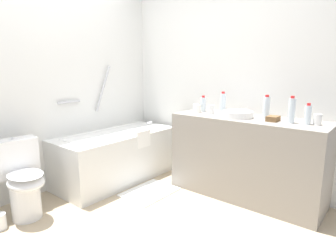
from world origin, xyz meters
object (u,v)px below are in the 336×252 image
Objects in this scene: water_bottle_3 at (203,104)px; water_bottle_0 at (266,107)px; drinking_glass_3 at (198,109)px; drinking_glass_1 at (196,108)px; toilet at (22,179)px; water_bottle_2 at (308,115)px; drinking_glass_0 at (317,120)px; bathtub at (117,154)px; water_bottle_4 at (292,110)px; water_bottle_1 at (223,103)px; amenity_basket at (273,119)px; sink_faucet at (245,112)px; sink_basin at (238,114)px; drinking_glass_2 at (211,110)px; bath_mat at (150,192)px.

water_bottle_0 is at bearing -89.79° from water_bottle_3.
drinking_glass_1 is at bearing 45.76° from drinking_glass_3.
toilet is 1.95m from drinking_glass_3.
water_bottle_2 is at bearing -92.53° from drinking_glass_1.
water_bottle_3 is at bearing 88.69° from drinking_glass_0.
bathtub is 2.24m from drinking_glass_0.
water_bottle_4 reaches higher than water_bottle_3.
amenity_basket is (-0.09, -0.60, -0.09)m from water_bottle_1.
toilet is 2.33m from sink_faucet.
sink_basin is at bearing 93.91° from water_bottle_2.
water_bottle_0 is 0.49m from drinking_glass_0.
drinking_glass_1 is 0.83× the size of drinking_glass_2.
sink_basin is 1.29m from bath_mat.
bathtub is at bearing 111.04° from water_bottle_0.
amenity_basket is (-0.00, -0.69, -0.02)m from drinking_glass_2.
water_bottle_0 reaches higher than toilet.
sink_basin is at bearing -92.97° from drinking_glass_2.
sink_faucet is at bearing 81.81° from drinking_glass_0.
bathtub is 1.29m from drinking_glass_2.
water_bottle_0 reaches higher than drinking_glass_1.
sink_faucet is 0.61× the size of water_bottle_1.
bathtub is 0.67m from bath_mat.
water_bottle_2 is (0.55, -2.01, 0.64)m from bathtub.
toilet is at bearing 149.84° from drinking_glass_2.
bathtub is 15.35× the size of drinking_glass_2.
bath_mat is (-0.66, 0.26, -0.94)m from water_bottle_3.
water_bottle_4 is 2.78× the size of drinking_glass_3.
water_bottle_1 is (0.11, 0.24, 0.08)m from sink_basin.
water_bottle_4 is at bearing -94.79° from water_bottle_3.
drinking_glass_1 is at bearing 98.42° from sink_faucet.
toilet is 1.30m from bath_mat.
toilet is 3.88× the size of water_bottle_3.
amenity_basket is (0.01, -0.36, -0.01)m from sink_basin.
bath_mat is at bearing 155.49° from drinking_glass_3.
bathtub reaches higher than water_bottle_1.
amenity_basket is at bearing -95.22° from drinking_glass_1.
water_bottle_2 is 1.97× the size of drinking_glass_2.
water_bottle_1 reaches higher than water_bottle_0.
bathtub is 4.83× the size of sink_basin.
sink_faucet is 0.56m from water_bottle_4.
bath_mat is at bearing 114.22° from water_bottle_4.
drinking_glass_2 is at bearing -119.50° from water_bottle_3.
water_bottle_3 is (0.61, -0.85, 0.63)m from bathtub.
amenity_basket is (-0.10, -0.11, -0.09)m from water_bottle_0.
sink_basin is 0.74m from drinking_glass_0.
sink_basin is at bearing -114.42° from water_bottle_1.
drinking_glass_1 is at bearing 86.07° from water_bottle_4.
bathtub is at bearing 85.45° from bath_mat.
water_bottle_2 is 0.31m from amenity_basket.
drinking_glass_1 is (0.60, -0.76, 0.59)m from bathtub.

